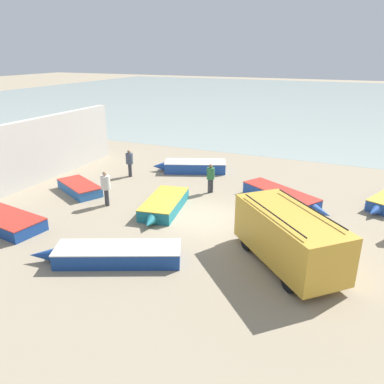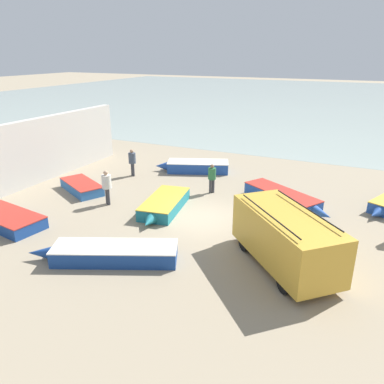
# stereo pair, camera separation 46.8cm
# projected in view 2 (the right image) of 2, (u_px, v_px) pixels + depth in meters

# --- Properties ---
(ground_plane) EXTENTS (200.00, 200.00, 0.00)m
(ground_plane) POSITION_uv_depth(u_px,v_px,m) (203.00, 218.00, 17.59)
(ground_plane) COLOR gray
(sea_water) EXTENTS (120.00, 80.00, 0.01)m
(sea_water) POSITION_uv_depth(u_px,v_px,m) (330.00, 99.00, 61.56)
(sea_water) COLOR #99A89E
(sea_water) RESTS_ON ground_plane
(harbor_wall) EXTENTS (0.50, 13.20, 3.74)m
(harbor_wall) POSITION_uv_depth(u_px,v_px,m) (40.00, 150.00, 22.22)
(harbor_wall) COLOR #BCB7AD
(harbor_wall) RESTS_ON ground_plane
(parked_van) EXTENTS (4.70, 4.79, 2.18)m
(parked_van) POSITION_uv_depth(u_px,v_px,m) (285.00, 237.00, 13.36)
(parked_van) COLOR gold
(parked_van) RESTS_ON ground_plane
(fishing_rowboat_0) EXTENTS (4.80, 2.83, 0.68)m
(fishing_rowboat_0) POSITION_uv_depth(u_px,v_px,m) (195.00, 166.00, 24.37)
(fishing_rowboat_0) COLOR #234CA3
(fishing_rowboat_0) RESTS_ON ground_plane
(fishing_rowboat_1) EXTENTS (3.74, 2.58, 0.53)m
(fishing_rowboat_1) POSITION_uv_depth(u_px,v_px,m) (81.00, 186.00, 21.00)
(fishing_rowboat_1) COLOR #2D66AD
(fishing_rowboat_1) RESTS_ON ground_plane
(fishing_rowboat_2) EXTENTS (4.93, 3.51, 0.63)m
(fishing_rowboat_2) POSITION_uv_depth(u_px,v_px,m) (284.00, 198.00, 19.17)
(fishing_rowboat_2) COLOR #234CA3
(fishing_rowboat_2) RESTS_ON ground_plane
(fishing_rowboat_3) EXTENTS (2.16, 4.46, 0.60)m
(fishing_rowboat_3) POSITION_uv_depth(u_px,v_px,m) (164.00, 205.00, 18.38)
(fishing_rowboat_3) COLOR #1E757F
(fishing_rowboat_3) RESTS_ON ground_plane
(fishing_rowboat_4) EXTENTS (4.48, 2.12, 0.56)m
(fishing_rowboat_4) POSITION_uv_depth(u_px,v_px,m) (6.00, 219.00, 16.87)
(fishing_rowboat_4) COLOR navy
(fishing_rowboat_4) RESTS_ON ground_plane
(fishing_rowboat_5) EXTENTS (5.49, 3.15, 0.62)m
(fishing_rowboat_5) POSITION_uv_depth(u_px,v_px,m) (110.00, 253.00, 13.94)
(fishing_rowboat_5) COLOR navy
(fishing_rowboat_5) RESTS_ON ground_plane
(fisherman_0) EXTENTS (0.48, 0.48, 1.81)m
(fisherman_0) POSITION_uv_depth(u_px,v_px,m) (107.00, 184.00, 18.84)
(fisherman_0) COLOR #38383D
(fisherman_0) RESTS_ON ground_plane
(fisherman_1) EXTENTS (0.43, 0.43, 1.64)m
(fisherman_1) POSITION_uv_depth(u_px,v_px,m) (212.00, 176.00, 20.45)
(fisherman_1) COLOR #38383D
(fisherman_1) RESTS_ON ground_plane
(fisherman_3) EXTENTS (0.45, 0.45, 1.70)m
(fisherman_3) POSITION_uv_depth(u_px,v_px,m) (132.00, 160.00, 23.27)
(fisherman_3) COLOR #38383D
(fisherman_3) RESTS_ON ground_plane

